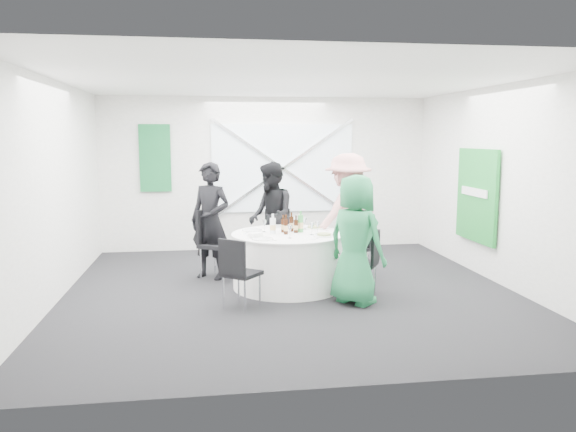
{
  "coord_description": "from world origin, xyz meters",
  "views": [
    {
      "loc": [
        -1.09,
        -7.33,
        2.08
      ],
      "look_at": [
        0.0,
        0.2,
        1.0
      ],
      "focal_mm": 35.0,
      "sensor_mm": 36.0,
      "label": 1
    }
  ],
  "objects": [
    {
      "name": "plate_back",
      "position": [
        -0.06,
        0.72,
        0.77
      ],
      "size": [
        0.24,
        0.24,
        0.01
      ],
      "color": "white",
      "rests_on": "banquet_table"
    },
    {
      "name": "fork_d",
      "position": [
        0.56,
        0.35,
        0.76
      ],
      "size": [
        0.09,
        0.14,
        0.01
      ],
      "primitive_type": "cube",
      "rotation": [
        0.0,
        0.0,
        0.56
      ],
      "color": "silver",
      "rests_on": "banquet_table"
    },
    {
      "name": "wine_glass_d",
      "position": [
        0.3,
        0.03,
        0.88
      ],
      "size": [
        0.07,
        0.07,
        0.17
      ],
      "color": "white",
      "rests_on": "banquet_table"
    },
    {
      "name": "wall_left",
      "position": [
        -3.0,
        0.0,
        1.4
      ],
      "size": [
        0.0,
        6.0,
        6.0
      ],
      "primitive_type": "plane",
      "rotation": [
        1.57,
        0.0,
        1.57
      ],
      "color": "silver",
      "rests_on": "floor"
    },
    {
      "name": "plate_front_left",
      "position": [
        -0.39,
        -0.22,
        0.77
      ],
      "size": [
        0.28,
        0.28,
        0.01
      ],
      "color": "white",
      "rests_on": "banquet_table"
    },
    {
      "name": "plate_back_left",
      "position": [
        -0.47,
        0.48,
        0.77
      ],
      "size": [
        0.29,
        0.29,
        0.01
      ],
      "color": "white",
      "rests_on": "banquet_table"
    },
    {
      "name": "plate_front_right",
      "position": [
        0.44,
        -0.11,
        0.78
      ],
      "size": [
        0.29,
        0.29,
        0.04
      ],
      "color": "white",
      "rests_on": "banquet_table"
    },
    {
      "name": "window_brace_a",
      "position": [
        0.3,
        2.92,
        1.5
      ],
      "size": [
        2.63,
        0.05,
        1.84
      ],
      "primitive_type": "cube",
      "rotation": [
        0.0,
        0.97,
        0.0
      ],
      "color": "silver",
      "rests_on": "window_panel"
    },
    {
      "name": "beer_bottle_c",
      "position": [
        0.11,
        0.22,
        0.85
      ],
      "size": [
        0.06,
        0.06,
        0.24
      ],
      "color": "#3A190A",
      "rests_on": "banquet_table"
    },
    {
      "name": "wall_front",
      "position": [
        0.0,
        -3.0,
        1.4
      ],
      "size": [
        6.0,
        0.0,
        6.0
      ],
      "primitive_type": "plane",
      "rotation": [
        -1.57,
        0.0,
        0.0
      ],
      "color": "silver",
      "rests_on": "floor"
    },
    {
      "name": "green_sign",
      "position": [
        2.94,
        0.6,
        1.2
      ],
      "size": [
        0.05,
        1.2,
        1.4
      ],
      "primitive_type": "cube",
      "color": "#18872D",
      "rests_on": "wall_right"
    },
    {
      "name": "beer_bottle_a",
      "position": [
        -0.05,
        0.29,
        0.85
      ],
      "size": [
        0.06,
        0.06,
        0.25
      ],
      "color": "#3A190A",
      "rests_on": "banquet_table"
    },
    {
      "name": "wine_glass_e",
      "position": [
        0.15,
        0.59,
        0.88
      ],
      "size": [
        0.07,
        0.07,
        0.17
      ],
      "color": "white",
      "rests_on": "banquet_table"
    },
    {
      "name": "knife_c",
      "position": [
        -0.28,
        -0.3,
        0.76
      ],
      "size": [
        0.11,
        0.12,
        0.01
      ],
      "primitive_type": "cube",
      "rotation": [
        0.0,
        0.0,
        -2.38
      ],
      "color": "silver",
      "rests_on": "banquet_table"
    },
    {
      "name": "beer_bottle_d",
      "position": [
        -0.04,
        0.12,
        0.86
      ],
      "size": [
        0.06,
        0.06,
        0.27
      ],
      "color": "#3A190A",
      "rests_on": "banquet_table"
    },
    {
      "name": "chair_back",
      "position": [
        0.02,
        1.43,
        0.55
      ],
      "size": [
        0.43,
        0.44,
        0.93
      ],
      "rotation": [
        0.0,
        0.0,
        -0.02
      ],
      "color": "black",
      "rests_on": "floor"
    },
    {
      "name": "fork_c",
      "position": [
        -0.54,
        -0.01,
        0.76
      ],
      "size": [
        0.1,
        0.13,
        0.01
      ],
      "primitive_type": "cube",
      "rotation": [
        0.0,
        0.0,
        -2.48
      ],
      "color": "silver",
      "rests_on": "banquet_table"
    },
    {
      "name": "banquet_table",
      "position": [
        0.0,
        0.2,
        0.38
      ],
      "size": [
        1.56,
        1.56,
        0.76
      ],
      "color": "white",
      "rests_on": "floor"
    },
    {
      "name": "person_woman_pink",
      "position": [
        0.97,
        0.73,
        0.92
      ],
      "size": [
        1.31,
        1.05,
        1.84
      ],
      "primitive_type": "imported",
      "rotation": [
        0.0,
        0.0,
        -2.64
      ],
      "color": "#D9908C",
      "rests_on": "floor"
    },
    {
      "name": "person_man_back_left",
      "position": [
        -1.05,
        0.86,
        0.86
      ],
      "size": [
        0.75,
        0.68,
        1.71
      ],
      "primitive_type": "imported",
      "rotation": [
        0.0,
        0.0,
        -0.56
      ],
      "color": "black",
      "rests_on": "floor"
    },
    {
      "name": "fork_b",
      "position": [
        0.28,
        -0.3,
        0.76
      ],
      "size": [
        0.11,
        0.12,
        0.01
      ],
      "primitive_type": "cube",
      "rotation": [
        0.0,
        0.0,
        -0.76
      ],
      "color": "silver",
      "rests_on": "banquet_table"
    },
    {
      "name": "clear_water_bottle",
      "position": [
        -0.21,
        0.21,
        0.87
      ],
      "size": [
        0.08,
        0.08,
        0.27
      ],
      "color": "white",
      "rests_on": "banquet_table"
    },
    {
      "name": "wine_glass_c",
      "position": [
        0.28,
        0.49,
        0.88
      ],
      "size": [
        0.07,
        0.07,
        0.17
      ],
      "color": "white",
      "rests_on": "banquet_table"
    },
    {
      "name": "chair_back_right",
      "position": [
        1.11,
        0.68,
        0.5
      ],
      "size": [
        0.52,
        0.51,
        0.86
      ],
      "rotation": [
        0.0,
        0.0,
        -1.16
      ],
      "color": "black",
      "rests_on": "floor"
    },
    {
      "name": "person_woman_green",
      "position": [
        0.72,
        -0.67,
        0.81
      ],
      "size": [
        0.9,
        0.94,
        1.62
      ],
      "primitive_type": "imported",
      "rotation": [
        0.0,
        0.0,
        2.26
      ],
      "color": "#227F49",
      "rests_on": "floor"
    },
    {
      "name": "window_panel",
      "position": [
        0.3,
        2.96,
        1.5
      ],
      "size": [
        2.6,
        0.03,
        1.6
      ],
      "primitive_type": "cube",
      "color": "silver",
      "rests_on": "wall_back"
    },
    {
      "name": "wall_right",
      "position": [
        3.0,
        0.0,
        1.4
      ],
      "size": [
        0.0,
        6.0,
        6.0
      ],
      "primitive_type": "plane",
      "rotation": [
        1.57,
        0.0,
        -1.57
      ],
      "color": "silver",
      "rests_on": "floor"
    },
    {
      "name": "knife_b",
      "position": [
        0.55,
        0.03,
        0.76
      ],
      "size": [
        0.1,
        0.13,
        0.01
      ],
      "primitive_type": "cube",
      "rotation": [
        0.0,
        0.0,
        -0.61
      ],
      "color": "silver",
      "rests_on": "banquet_table"
    },
    {
      "name": "wall_back",
      "position": [
        0.0,
        3.0,
        1.4
      ],
      "size": [
        6.0,
        0.0,
        6.0
      ],
      "primitive_type": "plane",
      "rotation": [
        1.57,
        0.0,
        0.0
      ],
      "color": "silver",
      "rests_on": "floor"
    },
    {
      "name": "wine_glass_b",
      "position": [
        0.4,
        0.12,
        0.88
      ],
      "size": [
        0.07,
        0.07,
        0.17
      ],
      "color": "white",
      "rests_on": "banquet_table"
    },
    {
      "name": "chair_back_left",
      "position": [
        -1.02,
        0.87,
        0.6
      ],
      "size": [
        0.65,
        0.64,
        1.02
      ],
      "rotation": [
        0.0,
        0.0,
        0.99
      ],
      "color": "black",
      "rests_on": "floor"
    },
    {
      "name": "wine_glass_f",
      "position": [
        -0.03,
        -0.18,
        0.88
      ],
      "size": [
        0.07,
        0.07,
        0.17
      ],
      "color": "white",
      "rests_on": "banquet_table"
    },
    {
      "name": "fork_a",
      "position": [
        -0.43,
        0.58,
        0.76
      ],
      "size": [
        0.08,
        0.14,
        0.01
      ],
      "primitive_type": "cube",
      "rotation": [
        0.0,
        0.0,
        2.71
      ],
      "color": "silver",
      "rests_on": "banquet_table"
    },
    {
      "name": "wine_glass_a",
      "position": [
        -0.31,
        0.36,
        0.88
      ],
      "size": [
        0.07,
        0.07,
        0.17
      ],
      "color": "white",
      "rests_on": "banquet_table"
    },
    {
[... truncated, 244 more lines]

